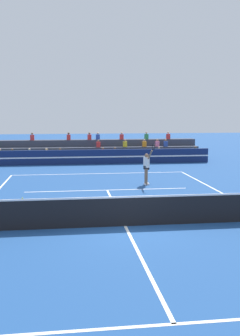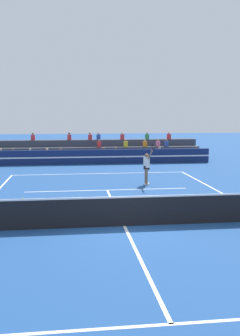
{
  "view_description": "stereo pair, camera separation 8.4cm",
  "coord_description": "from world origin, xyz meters",
  "views": [
    {
      "loc": [
        -1.89,
        -13.07,
        3.91
      ],
      "look_at": [
        0.68,
        6.59,
        1.1
      ],
      "focal_mm": 42.0,
      "sensor_mm": 36.0,
      "label": 1
    },
    {
      "loc": [
        -1.8,
        -13.08,
        3.91
      ],
      "look_at": [
        0.68,
        6.59,
        1.1
      ],
      "focal_mm": 42.0,
      "sensor_mm": 36.0,
      "label": 2
    }
  ],
  "objects": [
    {
      "name": "ground_plane",
      "position": [
        0.0,
        0.0,
        0.0
      ],
      "size": [
        120.0,
        120.0,
        0.0
      ],
      "primitive_type": "plane",
      "color": "navy"
    },
    {
      "name": "court_lines",
      "position": [
        0.0,
        0.0,
        0.0
      ],
      "size": [
        11.1,
        23.9,
        0.01
      ],
      "color": "white",
      "rests_on": "ground"
    },
    {
      "name": "tennis_net",
      "position": [
        0.0,
        0.0,
        0.54
      ],
      "size": [
        12.0,
        0.1,
        1.1
      ],
      "color": "slate",
      "rests_on": "ground"
    },
    {
      "name": "sponsor_banner_wall",
      "position": [
        0.0,
        16.7,
        0.55
      ],
      "size": [
        18.0,
        0.26,
        1.1
      ],
      "color": "navy",
      "rests_on": "ground"
    },
    {
      "name": "bleacher_stand",
      "position": [
        0.0,
        19.23,
        0.65
      ],
      "size": [
        17.69,
        2.85,
        2.28
      ],
      "color": "#383D4C",
      "rests_on": "ground"
    },
    {
      "name": "tennis_player",
      "position": [
        2.27,
        7.62,
        0.98
      ],
      "size": [
        0.45,
        1.22,
        2.36
      ],
      "color": "brown",
      "rests_on": "ground"
    },
    {
      "name": "tennis_ball",
      "position": [
        -4.04,
        4.88,
        0.03
      ],
      "size": [
        0.07,
        0.07,
        0.07
      ],
      "primitive_type": "sphere",
      "color": "#C6DB33",
      "rests_on": "ground"
    }
  ]
}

